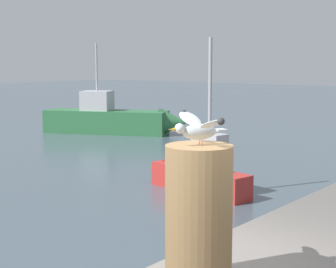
{
  "coord_description": "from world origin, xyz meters",
  "views": [
    {
      "loc": [
        -2.67,
        -2.4,
        2.99
      ],
      "look_at": [
        0.09,
        -0.2,
        2.52
      ],
      "focal_mm": 58.56,
      "sensor_mm": 36.0,
      "label": 1
    }
  ],
  "objects_px": {
    "seagull": "(199,128)",
    "boat_red": "(196,172)",
    "mooring_post": "(199,216)",
    "boat_green": "(117,120)"
  },
  "relations": [
    {
      "from": "seagull",
      "to": "boat_red",
      "type": "distance_m",
      "value": 9.2
    },
    {
      "from": "mooring_post",
      "to": "seagull",
      "type": "relative_size",
      "value": 1.65
    },
    {
      "from": "mooring_post",
      "to": "boat_green",
      "type": "xyz_separation_m",
      "value": [
        13.42,
        13.69,
        -1.43
      ]
    },
    {
      "from": "seagull",
      "to": "boat_red",
      "type": "bearing_deg",
      "value": 35.71
    },
    {
      "from": "seagull",
      "to": "boat_green",
      "type": "height_order",
      "value": "boat_green"
    },
    {
      "from": "mooring_post",
      "to": "boat_red",
      "type": "xyz_separation_m",
      "value": [
        7.26,
        5.22,
        -1.57
      ]
    },
    {
      "from": "seagull",
      "to": "boat_red",
      "type": "height_order",
      "value": "boat_red"
    },
    {
      "from": "seagull",
      "to": "boat_green",
      "type": "xyz_separation_m",
      "value": [
        13.43,
        13.69,
        -2.0
      ]
    },
    {
      "from": "mooring_post",
      "to": "seagull",
      "type": "bearing_deg",
      "value": 150.32
    },
    {
      "from": "mooring_post",
      "to": "boat_red",
      "type": "bearing_deg",
      "value": 35.74
    }
  ]
}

